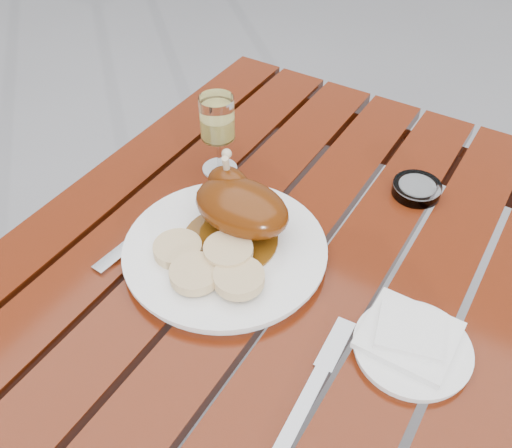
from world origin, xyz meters
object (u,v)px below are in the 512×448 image
at_px(dinner_plate, 225,251).
at_px(wine_glass, 218,135).
at_px(side_plate, 412,349).
at_px(table, 253,406).
at_px(ashtray, 417,189).

xyz_separation_m(dinner_plate, wine_glass, (-0.13, 0.18, 0.07)).
relative_size(dinner_plate, side_plate, 2.00).
height_order(table, side_plate, side_plate).
height_order(side_plate, ashtray, ashtray).
distance_m(table, side_plate, 0.46).
bearing_deg(wine_glass, table, -45.68).
height_order(dinner_plate, side_plate, dinner_plate).
height_order(table, dinner_plate, dinner_plate).
bearing_deg(dinner_plate, side_plate, -3.14).
bearing_deg(ashtray, table, -113.25).
distance_m(table, wine_glass, 0.53).
distance_m(dinner_plate, side_plate, 0.32).
xyz_separation_m(table, dinner_plate, (-0.06, 0.02, 0.39)).
distance_m(dinner_plate, ashtray, 0.36).
bearing_deg(side_plate, table, -178.76).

